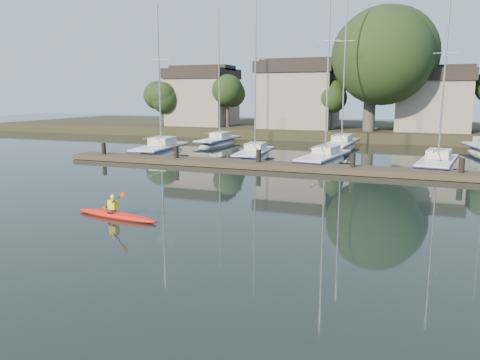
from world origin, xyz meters
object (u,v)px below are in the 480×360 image
(dock, at_px, (304,167))
(sailboat_1, at_px, (254,160))
(sailboat_6, at_px, (341,151))
(sailboat_2, at_px, (324,165))
(sailboat_3, at_px, (437,171))
(sailboat_5, at_px, (219,146))
(sailboat_0, at_px, (160,156))
(kayak, at_px, (116,214))

(dock, xyz_separation_m, sailboat_1, (-4.85, 4.62, -0.37))
(sailboat_6, bearing_deg, sailboat_2, -85.90)
(sailboat_2, bearing_deg, dock, -90.51)
(sailboat_3, bearing_deg, sailboat_6, 138.12)
(sailboat_1, relative_size, sailboat_3, 0.99)
(sailboat_5, height_order, sailboat_6, sailboat_6)
(dock, distance_m, sailboat_0, 13.34)
(dock, height_order, sailboat_6, sailboat_6)
(sailboat_5, bearing_deg, dock, -45.96)
(sailboat_0, relative_size, sailboat_5, 0.94)
(sailboat_0, bearing_deg, kayak, -69.85)
(sailboat_1, bearing_deg, kayak, -92.51)
(sailboat_0, xyz_separation_m, sailboat_2, (13.24, -0.32, 0.03))
(kayak, distance_m, sailboat_5, 27.39)
(sailboat_1, xyz_separation_m, sailboat_5, (-6.33, 8.09, -0.00))
(sailboat_5, bearing_deg, kayak, -72.83)
(kayak, xyz_separation_m, sailboat_6, (4.76, 26.71, -0.34))
(sailboat_0, bearing_deg, dock, -22.90)
(sailboat_0, bearing_deg, sailboat_5, 75.44)
(sailboat_6, bearing_deg, sailboat_0, -143.13)
(kayak, distance_m, sailboat_2, 18.32)
(kayak, height_order, sailboat_0, sailboat_0)
(sailboat_6, bearing_deg, sailboat_3, -47.36)
(sailboat_3, bearing_deg, sailboat_0, -172.36)
(sailboat_3, bearing_deg, sailboat_2, -171.57)
(kayak, relative_size, dock, 0.12)
(kayak, bearing_deg, dock, 81.21)
(sailboat_5, bearing_deg, sailboat_6, 3.66)
(kayak, bearing_deg, sailboat_3, 63.85)
(dock, distance_m, sailboat_5, 16.94)
(kayak, xyz_separation_m, sailboat_0, (-8.32, 17.97, -0.37))
(sailboat_0, distance_m, sailboat_6, 15.74)
(sailboat_3, relative_size, sailboat_6, 0.80)
(sailboat_1, height_order, sailboat_2, sailboat_2)
(sailboat_5, relative_size, sailboat_6, 0.87)
(sailboat_3, bearing_deg, dock, -145.65)
(dock, relative_size, sailboat_0, 2.64)
(kayak, height_order, sailboat_1, sailboat_1)
(sailboat_1, height_order, sailboat_6, sailboat_6)
(sailboat_2, xyz_separation_m, sailboat_3, (7.34, -0.02, -0.01))
(kayak, height_order, sailboat_3, sailboat_3)
(kayak, bearing_deg, sailboat_1, 100.24)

